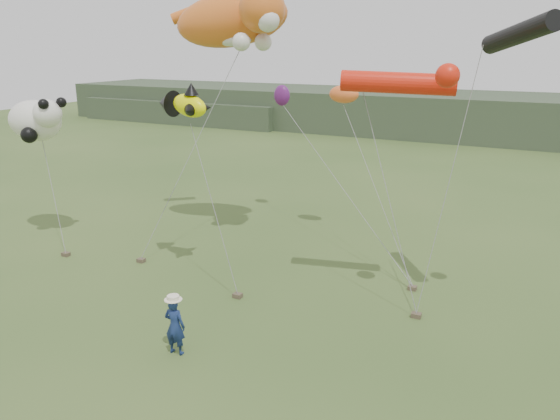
# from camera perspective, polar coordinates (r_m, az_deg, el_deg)

# --- Properties ---
(ground) EXTENTS (120.00, 120.00, 0.00)m
(ground) POSITION_cam_1_polar(r_m,az_deg,el_deg) (16.33, -9.75, -14.74)
(ground) COLOR #385123
(ground) RESTS_ON ground
(headland) EXTENTS (90.00, 13.00, 4.00)m
(headland) POSITION_cam_1_polar(r_m,az_deg,el_deg) (57.30, 15.07, 9.65)
(headland) COLOR #2D3D28
(headland) RESTS_ON ground
(festival_attendant) EXTENTS (0.66, 0.47, 1.72)m
(festival_attendant) POSITION_cam_1_polar(r_m,az_deg,el_deg) (16.07, -10.93, -11.83)
(festival_attendant) COLOR navy
(festival_attendant) RESTS_ON ground
(sandbag_anchors) EXTENTS (14.75, 3.63, 0.16)m
(sandbag_anchors) POSITION_cam_1_polar(r_m,az_deg,el_deg) (20.56, -3.91, -7.35)
(sandbag_anchors) COLOR brown
(sandbag_anchors) RESTS_ON ground
(cat_kite) EXTENTS (6.38, 3.68, 2.88)m
(cat_kite) POSITION_cam_1_polar(r_m,az_deg,el_deg) (23.50, -4.44, 19.33)
(cat_kite) COLOR orange
(cat_kite) RESTS_ON ground
(fish_kite) EXTENTS (2.47, 1.63, 1.26)m
(fish_kite) POSITION_cam_1_polar(r_m,az_deg,el_deg) (19.67, -10.30, 10.85)
(fish_kite) COLOR #F9FF00
(fish_kite) RESTS_ON ground
(tube_kites) EXTENTS (6.68, 2.98, 2.37)m
(tube_kites) POSITION_cam_1_polar(r_m,az_deg,el_deg) (17.27, 17.79, 14.50)
(tube_kites) COLOR black
(tube_kites) RESTS_ON ground
(panda_kite) EXTENTS (3.10, 2.01, 1.93)m
(panda_kite) POSITION_cam_1_polar(r_m,az_deg,el_deg) (26.09, -24.08, 8.60)
(panda_kite) COLOR white
(panda_kite) RESTS_ON ground
(misc_kites) EXTENTS (4.90, 2.39, 1.22)m
(misc_kites) POSITION_cam_1_polar(r_m,az_deg,el_deg) (25.13, 4.08, 11.93)
(misc_kites) COLOR orange
(misc_kites) RESTS_ON ground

